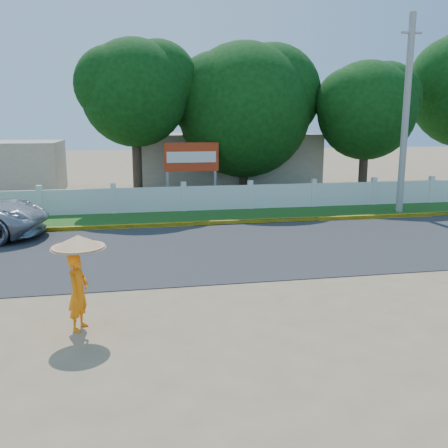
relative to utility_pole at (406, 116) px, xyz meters
name	(u,v)px	position (x,y,z in m)	size (l,w,h in m)	color
ground	(241,298)	(-9.18, -9.17, -4.11)	(120.00, 120.00, 0.00)	#9E8460
road	(209,249)	(-9.18, -4.67, -4.10)	(60.00, 7.00, 0.02)	#38383A
grass_verge	(188,217)	(-9.18, 0.58, -4.09)	(60.00, 3.50, 0.03)	#2D601E
curb	(193,224)	(-9.18, -1.12, -4.03)	(40.00, 0.18, 0.16)	yellow
fence	(184,199)	(-9.18, 2.03, -3.56)	(40.00, 0.10, 1.10)	silver
building_near	(222,162)	(-6.18, 8.83, -2.51)	(10.00, 6.00, 3.20)	#B7AD99
utility_pole	(406,116)	(0.00, 0.00, 0.00)	(0.28, 0.28, 8.22)	gray
monk_with_parasol	(78,269)	(-12.55, -10.21, -2.91)	(1.01, 1.01, 1.84)	orange
billboard	(191,160)	(-8.67, 3.12, -1.97)	(2.50, 0.13, 2.95)	gray
tree_row	(251,102)	(-5.42, 5.13, 0.73)	(37.42, 7.41, 8.85)	#473828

